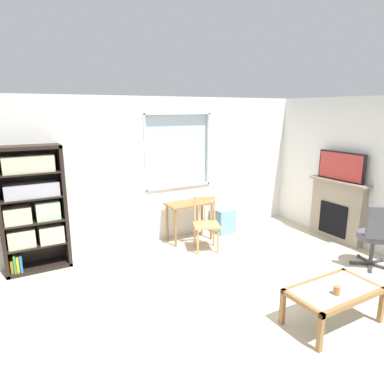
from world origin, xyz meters
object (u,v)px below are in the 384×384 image
Objects in this scene: fireplace at (337,210)px; tv at (341,166)px; wooden_chair at (206,223)px; desk_under_window at (189,209)px; plastic_drawer_unit at (223,220)px; office_chair at (377,233)px; bookshelf at (32,207)px; coffee_table at (334,294)px; sippy_cup at (337,290)px.

tv is at bearing 180.00° from fireplace.
tv is at bearing -18.03° from wooden_chair.
plastic_drawer_unit is (0.77, 0.05, -0.35)m from desk_under_window.
wooden_chair reaches higher than plastic_drawer_unit.
desk_under_window is 0.85m from plastic_drawer_unit.
office_chair is (1.09, -2.41, 0.32)m from plastic_drawer_unit.
fireplace reaches higher than plastic_drawer_unit.
desk_under_window reaches higher than plastic_drawer_unit.
desk_under_window is at bearing 151.79° from fireplace.
coffee_table is at bearing -48.66° from bookshelf.
fireplace is (1.60, -1.32, 0.32)m from plastic_drawer_unit.
tv is at bearing 38.13° from coffee_table.
bookshelf is 4.16m from sippy_cup.
bookshelf reaches higher than fireplace.
office_chair is (4.40, -2.47, -0.40)m from bookshelf.
tv is 2.94m from coffee_table.
office_chair is (1.83, -1.84, 0.09)m from wooden_chair.
tv reaches higher than office_chair.
tv reaches higher than coffee_table.
plastic_drawer_unit is 0.41× the size of fireplace.
fireplace is (4.91, -1.38, -0.40)m from bookshelf.
fireplace is (2.34, -0.76, 0.09)m from wooden_chair.
sippy_cup is at bearing -88.46° from wooden_chair.
sippy_cup reaches higher than coffee_table.
tv is at bearing -28.39° from desk_under_window.
fireplace is 1.20m from office_chair.
bookshelf is at bearing 164.31° from fireplace.
fireplace reaches higher than coffee_table.
plastic_drawer_unit is at bearing -1.00° from bookshelf.
coffee_table is 0.16m from sippy_cup.
wooden_chair is at bearing 91.54° from sippy_cup.
fireplace is at bearing 0.00° from tv.
wooden_chair is at bearing -13.64° from bookshelf.
bookshelf reaches higher than desk_under_window.
tv is (-0.02, 0.00, 0.81)m from fireplace.
desk_under_window is 0.83× the size of office_chair.
office_chair is at bearing -114.21° from tv.
wooden_chair is at bearing 93.35° from coffee_table.
sippy_cup is (0.07, -2.55, 0.00)m from wooden_chair.
coffee_table is 11.54× the size of sippy_cup.
plastic_drawer_unit is at bearing 140.42° from fireplace.
plastic_drawer_unit is at bearing 77.84° from sippy_cup.
bookshelf is 1.85× the size of office_chair.
office_chair reaches higher than wooden_chair.
wooden_chair is at bearing 134.85° from office_chair.
sippy_cup is (2.64, -3.17, -0.49)m from bookshelf.
desk_under_window reaches higher than sippy_cup.
tv reaches higher than desk_under_window.
desk_under_window is 0.91× the size of tv.
fireplace reaches higher than sippy_cup.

